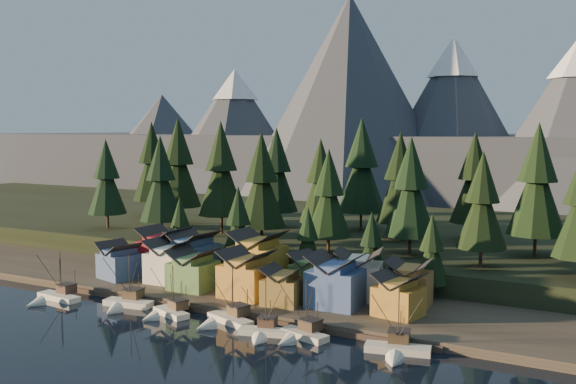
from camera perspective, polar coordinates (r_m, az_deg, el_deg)
The scene contains 45 objects.
ground at distance 105.31m, azimuth -10.79°, elevation -12.82°, with size 500.00×500.00×0.00m, color black.
shore_strip at distance 137.20m, azimuth -0.12°, elevation -8.01°, with size 400.00×50.00×1.50m, color #332D25.
hillside at distance 181.42m, azimuth 7.42°, elevation -3.95°, with size 420.00×100.00×6.00m, color black.
dock at distance 117.82m, azimuth -5.65°, elevation -10.48°, with size 80.00×4.00×1.00m, color #493D34.
mountain_ridge at distance 298.70m, azimuth 15.21°, elevation 4.12°, with size 560.00×190.00×90.00m.
boat_0 at distance 133.03m, azimuth -20.12°, elevation -8.31°, with size 10.36×11.11×10.44m.
boat_1 at distance 124.33m, azimuth -14.31°, elevation -9.00°, with size 9.98×10.63×11.08m.
boat_2 at distance 117.14m, azimuth -10.75°, elevation -9.91°, with size 8.66×9.12×10.03m.
boat_3 at distance 111.40m, azimuth -5.64°, elevation -10.64°, with size 10.30×10.68×10.79m.
boat_4 at distance 104.72m, azimuth -2.21°, elevation -11.77°, with size 9.05×9.47×9.79m.
boat_5 at distance 103.22m, azimuth 1.08°, elevation -11.90°, with size 8.97×9.47×10.51m.
boat_6 at distance 97.95m, azimuth 9.67°, elevation -13.00°, with size 10.32×10.87×10.86m.
house_front_0 at distance 141.24m, azimuth -14.78°, elevation -5.81°, with size 9.32×9.02×7.70m.
house_front_1 at distance 135.18m, azimuth -10.40°, elevation -5.95°, with size 8.79×8.45×8.92m.
house_front_2 at distance 129.00m, azimuth -8.44°, elevation -6.70°, with size 8.20×8.26×7.98m.
house_front_3 at distance 121.92m, azimuth -3.71°, elevation -7.14°, with size 9.22×8.83×8.94m.
house_front_4 at distance 117.10m, azimuth -0.43°, elevation -8.22°, with size 7.44×7.91×6.84m.
house_front_5 at distance 115.35m, azimuth 4.22°, elevation -7.75°, with size 9.13×8.33×9.46m.
house_front_6 at distance 111.50m, azimuth 9.79°, elevation -8.89°, with size 8.48×8.16×7.30m.
house_back_0 at distance 143.96m, azimuth -10.99°, elevation -5.00°, with size 9.42×9.05×10.07m.
house_back_1 at distance 138.88m, azimuth -8.49°, elevation -5.38°, with size 9.80×9.90×9.95m.
house_back_2 at distance 133.34m, azimuth -2.71°, elevation -5.63°, with size 10.22×9.43×10.61m.
house_back_3 at distance 125.02m, azimuth 2.20°, elevation -7.11°, with size 9.07×8.47×7.73m.
house_back_4 at distance 121.43m, azimuth 6.29°, elevation -7.15°, with size 10.19×9.95×9.20m.
house_back_5 at distance 117.85m, azimuth 10.70°, elevation -7.83°, with size 8.04×8.13×8.38m.
tree_hill_0 at distance 180.60m, azimuth -15.82°, elevation 1.07°, with size 10.49×10.49×24.43m.
tree_hill_1 at distance 184.57m, azimuth -9.71°, elevation 2.31°, with size 13.05×13.05×30.40m.
tree_hill_2 at distance 162.94m, azimuth -11.24°, elevation 0.93°, with size 11.00×11.00×25.63m.
tree_hill_3 at distance 166.39m, azimuth -5.96°, elevation 1.79°, with size 12.56×12.56×29.26m.
tree_hill_4 at distance 174.99m, azimuth -1.02°, elevation 1.70°, with size 11.82×11.82×27.54m.
tree_hill_5 at distance 148.45m, azimuth -2.37°, elevation 0.78°, with size 11.41×11.41×26.59m.
tree_hill_6 at distance 158.01m, azimuth 2.91°, elevation 0.73°, with size 10.67×10.67×24.87m.
tree_hill_7 at distance 138.56m, azimuth 3.63°, elevation -0.40°, with size 9.87×9.87×23.00m.
tree_hill_8 at distance 157.74m, azimuth 9.93°, elevation 0.98°, with size 11.40×11.40×26.55m.
tree_hill_9 at distance 139.22m, azimuth 10.84°, elevation 0.14°, with size 11.02×11.02×25.66m.
tree_hill_10 at distance 161.28m, azimuth 16.23°, elevation 0.95°, with size 11.42×11.42×26.59m.
tree_hill_11 at distance 130.62m, azimuth 16.88°, elevation -1.02°, with size 9.85×9.85×22.94m.
tree_hill_12 at distance 144.80m, azimuth 21.28°, elevation 0.70°, with size 12.28×12.28×28.60m.
tree_hill_15 at distance 171.75m, azimuth 6.55°, elevation 2.08°, with size 12.98×12.98×30.24m.
tree_hill_16 at distance 203.68m, azimuth -11.97°, elevation 2.42°, with size 12.60×12.60×29.36m.
tree_shore_0 at distance 150.42m, azimuth -9.57°, elevation -3.17°, with size 6.91×6.91×16.09m.
tree_shore_1 at distance 141.01m, azimuth -4.42°, elevation -3.01°, with size 8.22×8.22×19.15m.
tree_shore_2 at distance 133.04m, azimuth 1.78°, elevation -4.36°, with size 6.71×6.71×15.63m.
tree_shore_3 at distance 127.52m, azimuth 7.44°, elevation -4.85°, with size 6.70×6.70×15.60m.
tree_shore_4 at distance 123.84m, azimuth 12.65°, elevation -5.19°, with size 6.81×6.81×15.85m.
Camera 1 is at (63.33, -77.29, 33.27)m, focal length 40.00 mm.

